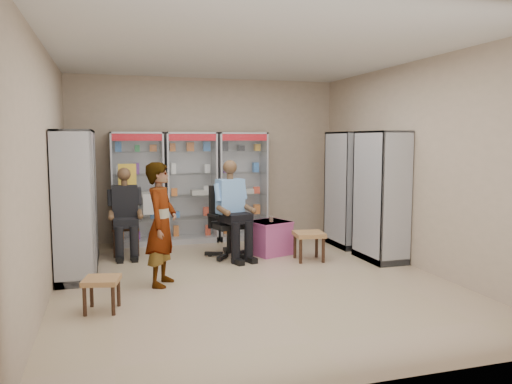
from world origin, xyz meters
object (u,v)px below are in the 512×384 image
object	(u,v)px
cabinet_back_right	(241,186)
woven_stool_a	(309,246)
cabinet_left_far	(79,196)
seated_shopkeeper	(230,212)
cabinet_right_far	(348,189)
pink_trunk	(269,238)
woven_stool_b	(102,294)
standing_man	(161,224)
cabinet_back_mid	(191,187)
cabinet_left_near	(75,206)
wooden_chair	(125,226)
office_chair	(229,222)
cabinet_right_near	(381,196)
cabinet_back_left	(138,189)

from	to	relation	value
cabinet_back_right	woven_stool_a	world-z (taller)	cabinet_back_right
cabinet_left_far	seated_shopkeeper	bearing A→B (deg)	78.03
cabinet_right_far	pink_trunk	size ratio (longest dim) A/B	3.54
woven_stool_b	standing_man	size ratio (longest dim) A/B	0.23
cabinet_left_far	woven_stool_a	size ratio (longest dim) A/B	4.50
woven_stool_b	standing_man	world-z (taller)	standing_man
cabinet_back_mid	cabinet_back_right	xyz separation A→B (m)	(0.95, 0.00, 0.00)
cabinet_right_far	pink_trunk	distance (m)	1.70
seated_shopkeeper	pink_trunk	world-z (taller)	seated_shopkeeper
cabinet_left_near	seated_shopkeeper	xyz separation A→B (m)	(2.26, 0.62, -0.27)
wooden_chair	office_chair	world-z (taller)	office_chair
cabinet_left_near	woven_stool_a	size ratio (longest dim) A/B	4.50
office_chair	seated_shopkeeper	distance (m)	0.16
cabinet_right_near	standing_man	distance (m)	3.42
woven_stool_a	woven_stool_b	distance (m)	3.40
standing_man	cabinet_left_near	bearing A→B (deg)	85.96
cabinet_left_near	wooden_chair	world-z (taller)	cabinet_left_near
cabinet_back_left	cabinet_back_right	size ratio (longest dim) A/B	1.00
cabinet_back_mid	wooden_chair	world-z (taller)	cabinet_back_mid
cabinet_left_near	cabinet_left_far	bearing A→B (deg)	180.00
cabinet_right_far	woven_stool_a	world-z (taller)	cabinet_right_far
cabinet_back_mid	cabinet_back_right	world-z (taller)	same
cabinet_back_mid	cabinet_back_right	distance (m)	0.95
cabinet_left_near	office_chair	bearing A→B (deg)	106.56
cabinet_back_mid	cabinet_right_near	size ratio (longest dim) A/B	1.00
cabinet_right_near	seated_shopkeeper	bearing A→B (deg)	69.54
office_chair	standing_man	bearing A→B (deg)	-148.79
pink_trunk	woven_stool_a	xyz separation A→B (m)	(0.45, -0.58, -0.05)
cabinet_right_near	woven_stool_a	xyz separation A→B (m)	(-1.07, 0.28, -0.78)
cabinet_right_far	cabinet_left_far	distance (m)	4.46
cabinet_back_mid	seated_shopkeeper	distance (m)	1.48
cabinet_back_right	standing_man	bearing A→B (deg)	-123.98
cabinet_right_near	wooden_chair	xyz separation A→B (m)	(-3.78, 1.50, -0.53)
cabinet_right_far	pink_trunk	world-z (taller)	cabinet_right_far
cabinet_back_mid	cabinet_back_left	bearing A→B (deg)	180.00
cabinet_back_left	woven_stool_b	xyz separation A→B (m)	(-0.60, -3.43, -0.81)
cabinet_back_mid	cabinet_right_near	world-z (taller)	same
cabinet_left_near	pink_trunk	distance (m)	3.10
woven_stool_a	pink_trunk	bearing A→B (deg)	127.73
cabinet_back_left	cabinet_back_mid	xyz separation A→B (m)	(0.95, 0.00, 0.00)
cabinet_back_right	cabinet_left_far	size ratio (longest dim) A/B	1.00
cabinet_back_right	office_chair	bearing A→B (deg)	-112.85
cabinet_back_left	seated_shopkeeper	distance (m)	1.95
cabinet_back_left	pink_trunk	world-z (taller)	cabinet_back_left
standing_man	cabinet_left_far	bearing A→B (deg)	56.96
cabinet_right_far	office_chair	distance (m)	2.26
pink_trunk	cabinet_right_far	bearing A→B (deg)	8.65
wooden_chair	woven_stool_b	distance (m)	2.74
cabinet_back_mid	pink_trunk	bearing A→B (deg)	-52.15
cabinet_back_left	standing_man	xyz separation A→B (m)	(0.14, -2.61, -0.21)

